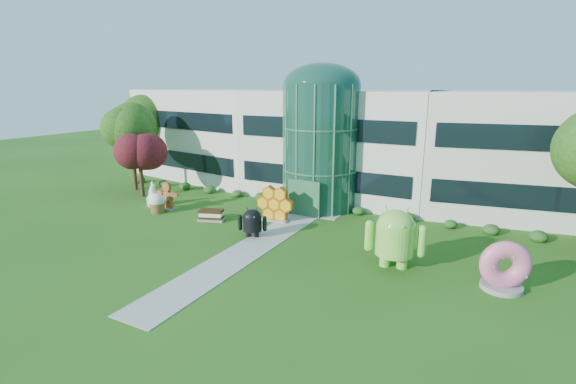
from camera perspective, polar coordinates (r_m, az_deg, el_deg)
The scene contains 14 objects.
ground at distance 24.81m, azimuth -6.99°, elevation -8.83°, with size 140.00×140.00×0.00m, color #215114.
building at distance 39.25m, azimuth 8.03°, elevation 6.77°, with size 46.00×15.00×9.30m, color beige, non-canonical shape.
atrium at distance 33.69m, azimuth 4.51°, elevation 6.07°, with size 6.00×6.00×9.80m, color #194738.
walkway at distance 26.33m, azimuth -4.50°, elevation -7.31°, with size 2.40×20.00×0.04m, color #9E9E93.
tree_red at distance 39.40m, azimuth -19.57°, elevation 3.68°, with size 4.00×4.00×6.00m, color #3F0C14, non-canonical shape.
trees_backdrop at distance 34.70m, azimuth 5.15°, elevation 5.13°, with size 52.00×8.00×8.40m, color #1C4110, non-canonical shape.
android_green at distance 23.41m, azimuth 14.44°, elevation -5.60°, with size 3.38×2.25×3.83m, color #80CF42, non-canonical shape.
android_black at distance 27.44m, azimuth -4.90°, elevation -3.96°, with size 1.97×1.32×2.24m, color black, non-canonical shape.
donut at distance 23.06m, azimuth 27.45°, elevation -8.82°, with size 2.46×1.18×2.56m, color #D85289, non-canonical shape.
gingerbread at distance 34.97m, azimuth -16.19°, elevation -0.44°, with size 2.48×0.95×2.29m, color brown, non-canonical shape.
ice_cream_sandwich at distance 31.41m, azimuth -10.43°, elevation -3.12°, with size 1.89×0.95×0.84m, color black, non-canonical shape.
honeycomb at distance 30.67m, azimuth -1.77°, elevation -1.83°, with size 3.01×1.07×2.36m, color #FFB119, non-canonical shape.
froyo at distance 36.26m, azimuth -17.99°, elevation -0.18°, with size 1.24×1.24×2.13m, color white, non-canonical shape.
cupcake at distance 34.26m, azimuth -17.46°, elevation -1.46°, with size 1.30×1.30×1.56m, color white, non-canonical shape.
Camera 1 is at (13.24, -18.60, 9.70)m, focal length 26.00 mm.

